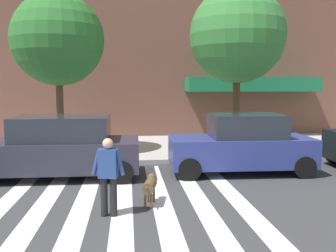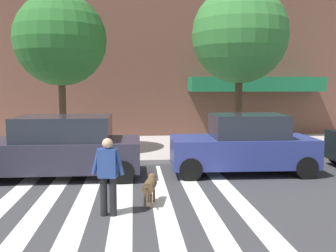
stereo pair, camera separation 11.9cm
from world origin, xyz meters
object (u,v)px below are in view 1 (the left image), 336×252
object	(u,v)px
pedestrian_dog_walker	(108,172)
street_tree_nearest	(58,40)
parked_car_third_in_line	(242,145)
dog_on_leash	(150,185)
parked_car_behind_first	(58,148)
street_tree_middle	(237,36)

from	to	relation	value
pedestrian_dog_walker	street_tree_nearest	bearing A→B (deg)	107.90
parked_car_third_in_line	dog_on_leash	xyz separation A→B (m)	(-3.01, -2.76, -0.43)
parked_car_behind_first	street_tree_middle	bearing A→B (deg)	21.95
street_tree_nearest	dog_on_leash	world-z (taller)	street_tree_nearest
parked_car_third_in_line	street_tree_nearest	xyz separation A→B (m)	(-6.01, 3.09, 3.47)
parked_car_behind_first	street_tree_middle	size ratio (longest dim) A/B	0.79
parked_car_behind_first	dog_on_leash	size ratio (longest dim) A/B	4.88
street_tree_nearest	street_tree_middle	size ratio (longest dim) A/B	0.96
street_tree_nearest	parked_car_third_in_line	bearing A→B (deg)	-27.24
street_tree_nearest	street_tree_middle	world-z (taller)	street_tree_middle
street_tree_nearest	dog_on_leash	xyz separation A→B (m)	(2.99, -5.85, -3.90)
pedestrian_dog_walker	dog_on_leash	distance (m)	1.21
street_tree_middle	dog_on_leash	distance (m)	7.50
parked_car_third_in_line	street_tree_middle	bearing A→B (deg)	77.82
street_tree_nearest	pedestrian_dog_walker	world-z (taller)	street_tree_nearest
street_tree_nearest	dog_on_leash	distance (m)	7.64
parked_car_third_in_line	dog_on_leash	size ratio (longest dim) A/B	4.42
parked_car_behind_first	street_tree_middle	distance (m)	7.49
street_tree_nearest	pedestrian_dog_walker	size ratio (longest dim) A/B	3.59
pedestrian_dog_walker	street_tree_middle	bearing A→B (deg)	52.86
parked_car_third_in_line	pedestrian_dog_walker	distance (m)	5.18
street_tree_middle	dog_on_leash	size ratio (longest dim) A/B	6.18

